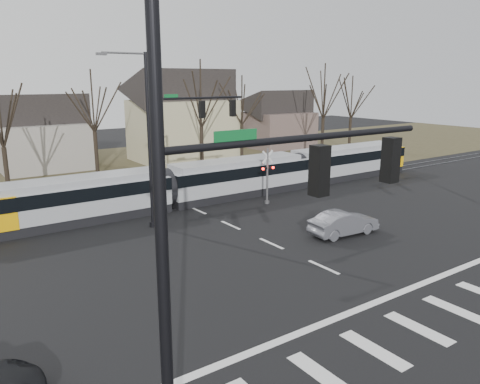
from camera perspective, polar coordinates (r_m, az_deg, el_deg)
ground at (r=21.66m, az=13.94°, el=-10.58°), size 140.00×140.00×0.00m
grass_verge at (r=48.09m, az=-15.84°, el=2.64°), size 140.00×28.00×0.01m
crosswalk at (r=19.56m, az=22.99°, el=-14.03°), size 27.00×2.60×0.01m
stop_line at (r=20.65m, az=17.75°, el=-12.07°), size 28.00×0.35×0.01m
lane_dashes at (r=33.69m, az=-6.81°, el=-1.49°), size 0.18×30.00×0.01m
rail_pair at (r=33.51m, az=-6.65°, el=-1.52°), size 90.00×1.52×0.06m
tram at (r=35.59m, az=-0.49°, el=1.95°), size 37.19×2.76×2.82m
sedan at (r=27.51m, az=12.53°, el=-3.70°), size 2.18×4.48×1.39m
signal_pole_near_left at (r=8.83m, az=0.01°, el=-6.47°), size 9.28×0.44×10.20m
signal_pole_far at (r=28.49m, az=-8.08°, el=7.38°), size 9.28×0.44×10.20m
rail_crossing_signal at (r=33.28m, az=3.35°, el=1.72°), size 1.08×0.36×4.00m
tree_row at (r=42.59m, az=-11.01°, el=8.34°), size 59.20×7.20×10.00m
house_b at (r=50.08m, az=-23.11°, el=7.08°), size 8.64×7.56×7.65m
house_c at (r=51.90m, az=-7.06°, el=9.65°), size 10.80×8.64×10.10m
house_d at (r=61.97m, az=4.59°, el=9.17°), size 8.64×7.56×7.65m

